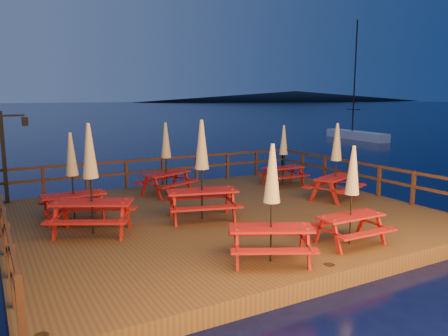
{
  "coord_description": "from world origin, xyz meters",
  "views": [
    {
      "loc": [
        -6.13,
        -11.07,
        3.88
      ],
      "look_at": [
        0.38,
        0.6,
        1.66
      ],
      "focal_mm": 35.0,
      "sensor_mm": 36.0,
      "label": 1
    }
  ],
  "objects_px": {
    "lamp_post": "(9,148)",
    "picnic_table_2": "(91,177)",
    "sailboat": "(356,135)",
    "picnic_table_1": "(202,168)",
    "picnic_table_0": "(352,194)"
  },
  "relations": [
    {
      "from": "lamp_post",
      "to": "picnic_table_1",
      "type": "height_order",
      "value": "lamp_post"
    },
    {
      "from": "sailboat",
      "to": "picnic_table_2",
      "type": "bearing_deg",
      "value": -140.9
    },
    {
      "from": "lamp_post",
      "to": "picnic_table_1",
      "type": "xyz_separation_m",
      "value": [
        4.58,
        -4.82,
        -0.33
      ]
    },
    {
      "from": "sailboat",
      "to": "picnic_table_1",
      "type": "distance_m",
      "value": 30.0
    },
    {
      "from": "picnic_table_0",
      "to": "picnic_table_1",
      "type": "relative_size",
      "value": 0.83
    },
    {
      "from": "picnic_table_1",
      "to": "picnic_table_0",
      "type": "bearing_deg",
      "value": -43.73
    },
    {
      "from": "picnic_table_1",
      "to": "picnic_table_2",
      "type": "relative_size",
      "value": 1.0
    },
    {
      "from": "lamp_post",
      "to": "picnic_table_0",
      "type": "relative_size",
      "value": 1.28
    },
    {
      "from": "sailboat",
      "to": "picnic_table_2",
      "type": "height_order",
      "value": "sailboat"
    },
    {
      "from": "sailboat",
      "to": "lamp_post",
      "type": "bearing_deg",
      "value": -149.57
    },
    {
      "from": "lamp_post",
      "to": "picnic_table_1",
      "type": "bearing_deg",
      "value": -46.45
    },
    {
      "from": "lamp_post",
      "to": "picnic_table_2",
      "type": "xyz_separation_m",
      "value": [
        1.57,
        -4.64,
        -0.33
      ]
    },
    {
      "from": "lamp_post",
      "to": "picnic_table_1",
      "type": "relative_size",
      "value": 1.06
    },
    {
      "from": "picnic_table_1",
      "to": "picnic_table_2",
      "type": "bearing_deg",
      "value": -167.8
    },
    {
      "from": "lamp_post",
      "to": "sailboat",
      "type": "relative_size",
      "value": 0.28
    }
  ]
}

